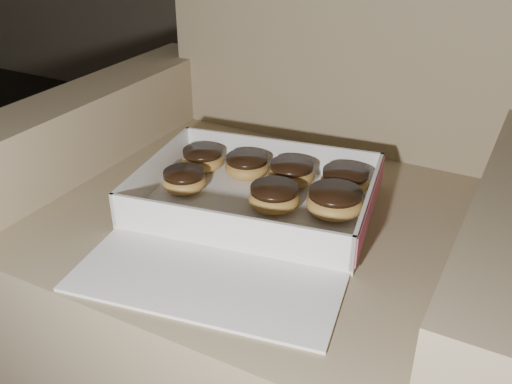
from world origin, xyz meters
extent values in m
cube|color=#837553|center=(0.85, 0.97, 0.21)|extent=(0.72, 0.72, 0.42)
cube|color=#837553|center=(0.85, 1.30, 0.68)|extent=(0.72, 0.14, 0.52)
cube|color=#837553|center=(0.46, 0.97, 0.28)|extent=(0.12, 0.72, 0.56)
cube|color=#837553|center=(1.25, 0.97, 0.28)|extent=(0.12, 0.72, 0.56)
cube|color=white|center=(0.84, 0.94, 0.43)|extent=(0.42, 0.35, 0.01)
cube|color=white|center=(0.82, 1.08, 0.46)|extent=(0.38, 0.07, 0.06)
cube|color=white|center=(0.87, 0.80, 0.46)|extent=(0.38, 0.07, 0.06)
cube|color=white|center=(0.66, 0.91, 0.46)|extent=(0.05, 0.28, 0.06)
cube|color=white|center=(1.03, 0.97, 0.46)|extent=(0.05, 0.28, 0.06)
cube|color=#C34E74|center=(1.03, 0.97, 0.46)|extent=(0.05, 0.28, 0.05)
cube|color=white|center=(0.88, 0.72, 0.42)|extent=(0.40, 0.22, 0.01)
ellipsoid|color=#C89246|center=(0.78, 1.02, 0.45)|extent=(0.08, 0.08, 0.04)
cylinder|color=black|center=(0.78, 1.02, 0.47)|extent=(0.08, 0.08, 0.01)
ellipsoid|color=#C89246|center=(0.71, 0.92, 0.45)|extent=(0.08, 0.08, 0.04)
cylinder|color=black|center=(0.71, 0.92, 0.46)|extent=(0.07, 0.07, 0.01)
ellipsoid|color=#C89246|center=(0.69, 1.00, 0.45)|extent=(0.08, 0.08, 0.04)
cylinder|color=black|center=(0.69, 1.00, 0.47)|extent=(0.07, 0.07, 0.01)
ellipsoid|color=#C89246|center=(0.97, 0.96, 0.45)|extent=(0.09, 0.09, 0.04)
cylinder|color=black|center=(0.97, 0.96, 0.47)|extent=(0.09, 0.09, 0.01)
ellipsoid|color=#C89246|center=(0.96, 1.04, 0.45)|extent=(0.09, 0.09, 0.04)
cylinder|color=black|center=(0.96, 1.04, 0.47)|extent=(0.08, 0.08, 0.01)
ellipsoid|color=#C89246|center=(0.87, 1.03, 0.45)|extent=(0.08, 0.08, 0.04)
cylinder|color=black|center=(0.87, 1.03, 0.47)|extent=(0.08, 0.08, 0.01)
ellipsoid|color=#C89246|center=(0.88, 0.93, 0.45)|extent=(0.09, 0.09, 0.04)
cylinder|color=black|center=(0.88, 0.93, 0.47)|extent=(0.08, 0.08, 0.01)
ellipsoid|color=black|center=(0.77, 0.82, 0.43)|extent=(0.01, 0.01, 0.00)
ellipsoid|color=black|center=(0.89, 0.94, 0.43)|extent=(0.01, 0.01, 0.00)
ellipsoid|color=black|center=(1.02, 0.88, 0.43)|extent=(0.01, 0.01, 0.00)
camera|label=1|loc=(1.24, 0.20, 0.91)|focal=40.00mm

